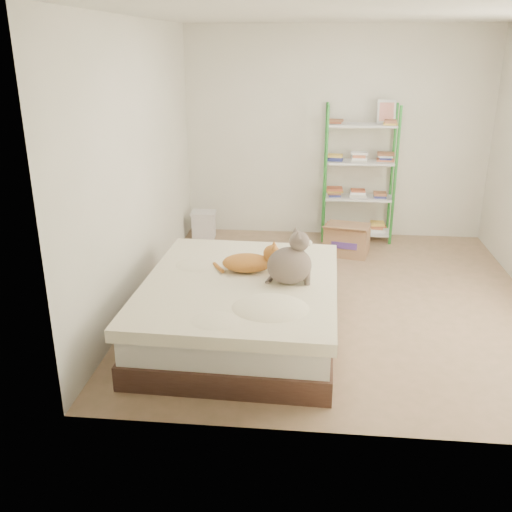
# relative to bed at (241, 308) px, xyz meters

# --- Properties ---
(room) EXTENTS (3.81, 4.21, 2.61)m
(room) POSITION_rel_bed_xyz_m (0.85, 0.83, 1.04)
(room) COLOR tan
(room) RESTS_ON ground
(bed) EXTENTS (1.66, 2.05, 0.51)m
(bed) POSITION_rel_bed_xyz_m (0.00, 0.00, 0.00)
(bed) COLOR #4F3429
(bed) RESTS_ON ground
(orange_cat) EXTENTS (0.52, 0.31, 0.20)m
(orange_cat) POSITION_rel_bed_xyz_m (0.03, 0.20, 0.36)
(orange_cat) COLOR #C37D3B
(orange_cat) RESTS_ON bed
(grey_cat) EXTENTS (0.46, 0.41, 0.45)m
(grey_cat) POSITION_rel_bed_xyz_m (0.41, -0.02, 0.48)
(grey_cat) COLOR gray
(grey_cat) RESTS_ON bed
(shelf_unit) EXTENTS (0.88, 0.36, 1.74)m
(shelf_unit) POSITION_rel_bed_xyz_m (1.15, 2.71, 0.54)
(shelf_unit) COLOR green
(shelf_unit) RESTS_ON ground
(cardboard_box) EXTENTS (0.57, 0.57, 0.41)m
(cardboard_box) POSITION_rel_bed_xyz_m (1.01, 2.14, -0.08)
(cardboard_box) COLOR #977450
(cardboard_box) RESTS_ON ground
(white_bin) EXTENTS (0.32, 0.29, 0.35)m
(white_bin) POSITION_rel_bed_xyz_m (-0.80, 2.55, -0.08)
(white_bin) COLOR silver
(white_bin) RESTS_ON ground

